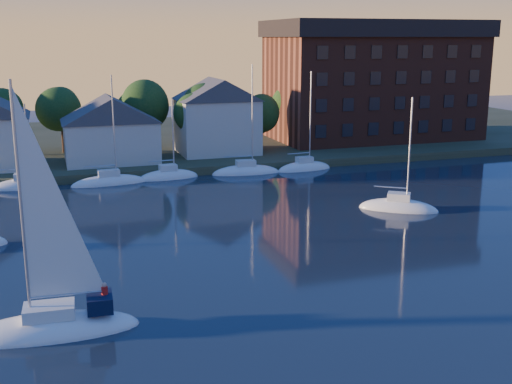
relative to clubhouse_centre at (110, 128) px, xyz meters
name	(u,v)px	position (x,y,z in m)	size (l,w,h in m)	color
shoreline_land	(140,145)	(6.00, 18.00, -5.13)	(160.00, 50.00, 2.00)	#323921
wooden_dock	(168,174)	(6.00, -5.00, -5.13)	(120.00, 3.00, 1.00)	brown
clubhouse_centre	(110,128)	(0.00, 0.00, 0.00)	(11.55, 8.40, 8.08)	silver
clubhouse_east	(217,115)	(14.00, 2.00, 0.87)	(10.50, 8.40, 9.80)	silver
condo_block	(373,79)	(40.00, 7.95, 4.66)	(31.00, 17.00, 17.40)	brown
tree_line	(166,105)	(8.00, 6.00, 2.04)	(93.40, 5.40, 8.90)	#352218
moored_fleet	(65,186)	(-6.00, -8.00, -5.03)	(63.50, 2.40, 12.05)	white
hero_sailboat	(53,322)	(-7.88, -45.01, -4.52)	(9.85, 3.61, 14.98)	white
drifting_sailboat_right	(398,209)	(23.73, -28.03, -5.04)	(7.51, 6.33, 11.75)	white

